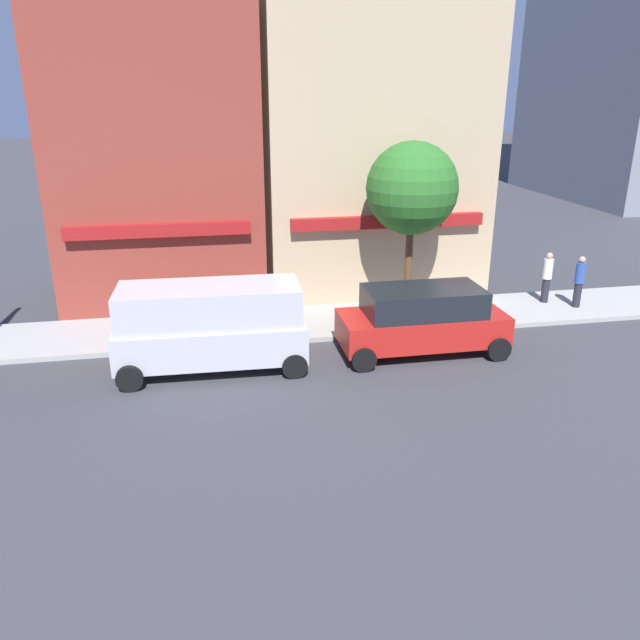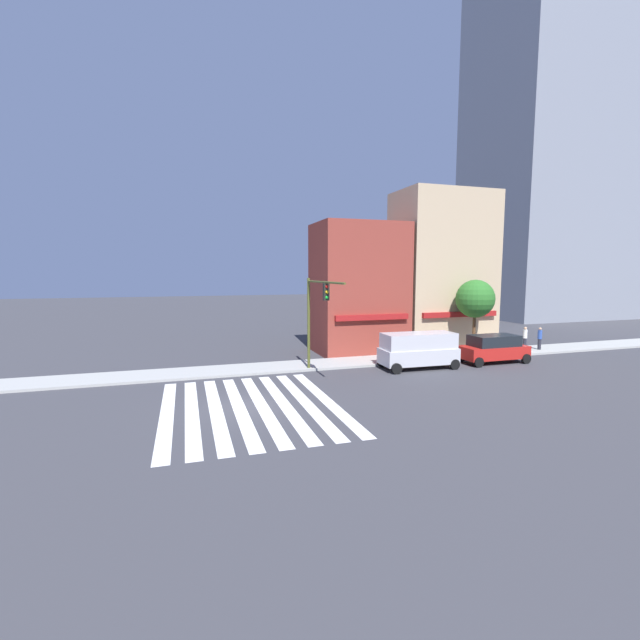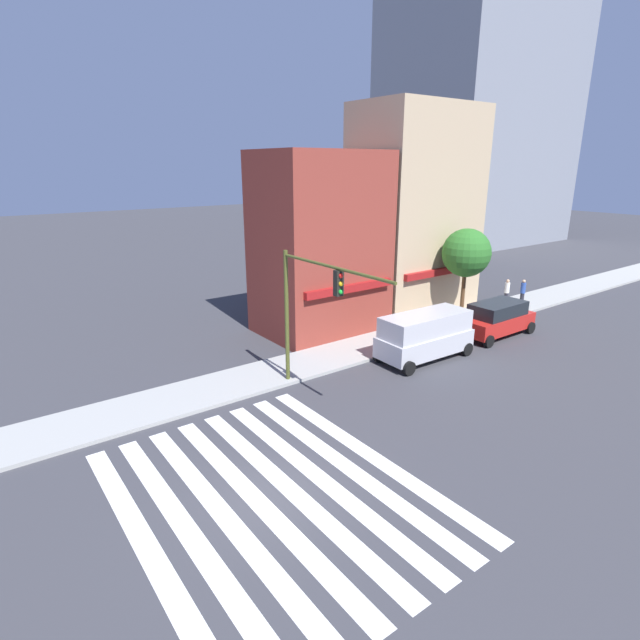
{
  "view_description": "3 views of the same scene",
  "coord_description": "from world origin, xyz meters",
  "views": [
    {
      "loc": [
        11.63,
        -11.09,
        7.11
      ],
      "look_at": [
        14.61,
        4.7,
        1.2
      ],
      "focal_mm": 35.0,
      "sensor_mm": 36.0,
      "label": 1
    },
    {
      "loc": [
        -2.75,
        -19.56,
        6.24
      ],
      "look_at": [
        4.7,
        4.0,
        3.5
      ],
      "focal_mm": 24.0,
      "sensor_mm": 36.0,
      "label": 2
    },
    {
      "loc": [
        -6.3,
        -10.89,
        9.3
      ],
      "look_at": [
        4.7,
        4.0,
        3.5
      ],
      "focal_mm": 28.0,
      "sensor_mm": 36.0,
      "label": 3
    }
  ],
  "objects": [
    {
      "name": "van_silver",
      "position": [
        11.65,
        4.7,
        1.29
      ],
      "size": [
        5.06,
        2.22,
        2.34
      ],
      "rotation": [
        0.0,
        0.0,
        -0.03
      ],
      "color": "#B7B7BC",
      "rests_on": "ground_plane"
    },
    {
      "name": "traffic_signal",
      "position": [
        4.7,
        4.75,
        4.18
      ],
      "size": [
        0.32,
        6.51,
        5.91
      ],
      "color": "#474C1E",
      "rests_on": "ground_plane"
    },
    {
      "name": "pedestrian_blue_shirt",
      "position": [
        24.03,
        7.18,
        1.07
      ],
      "size": [
        0.32,
        0.32,
        1.77
      ],
      "rotation": [
        0.0,
        0.0,
        4.03
      ],
      "color": "#23232D",
      "rests_on": "sidewalk_left"
    },
    {
      "name": "crosswalk_stripes",
      "position": [
        0.0,
        0.0,
        0.0
      ],
      "size": [
        7.99,
        10.8,
        0.01
      ],
      "color": "silver",
      "rests_on": "ground_plane"
    },
    {
      "name": "tower_distant",
      "position": [
        47.02,
        29.45,
        24.23
      ],
      "size": [
        21.36,
        14.9,
        48.46
      ],
      "color": "gray",
      "rests_on": "ground_plane"
    },
    {
      "name": "street_tree",
      "position": [
        18.04,
        7.5,
        4.27
      ],
      "size": [
        2.86,
        2.86,
        5.57
      ],
      "color": "brown",
      "rests_on": "sidewalk_left"
    },
    {
      "name": "ground_plane",
      "position": [
        0.0,
        0.0,
        0.0
      ],
      "size": [
        200.0,
        200.0,
        0.0
      ],
      "primitive_type": "plane",
      "color": "#38383D"
    },
    {
      "name": "storefront_row",
      "position": [
        14.69,
        11.5,
        5.83
      ],
      "size": [
        14.77,
        5.3,
        12.8
      ],
      "color": "maroon",
      "rests_on": "ground_plane"
    },
    {
      "name": "sidewalk_left",
      "position": [
        0.0,
        7.5,
        0.07
      ],
      "size": [
        120.0,
        3.0,
        0.15
      ],
      "color": "#9E9E99",
      "rests_on": "ground_plane"
    },
    {
      "name": "pedestrian_white_shirt",
      "position": [
        23.22,
        7.87,
        1.07
      ],
      "size": [
        0.32,
        0.32,
        1.77
      ],
      "rotation": [
        0.0,
        0.0,
        3.04
      ],
      "color": "#23232D",
      "rests_on": "sidewalk_left"
    },
    {
      "name": "suv_red",
      "position": [
        17.57,
        4.7,
        1.03
      ],
      "size": [
        4.7,
        2.12,
        1.94
      ],
      "rotation": [
        0.0,
        0.0,
        0.0
      ],
      "color": "#B21E19",
      "rests_on": "ground_plane"
    }
  ]
}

